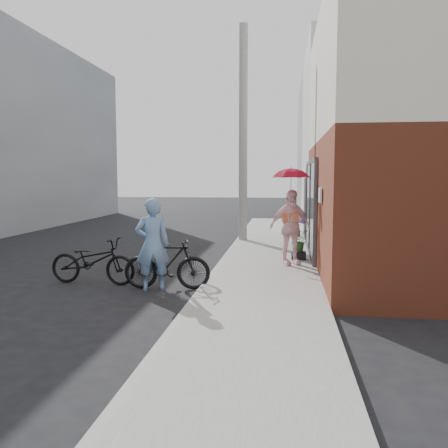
% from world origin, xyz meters
% --- Properties ---
extents(ground, '(80.00, 80.00, 0.00)m').
position_xyz_m(ground, '(0.00, 0.00, 0.00)').
color(ground, black).
rests_on(ground, ground).
extents(sidewalk, '(2.20, 24.00, 0.12)m').
position_xyz_m(sidewalk, '(2.10, 2.00, 0.06)').
color(sidewalk, gray).
rests_on(sidewalk, ground).
extents(curb, '(0.12, 24.00, 0.12)m').
position_xyz_m(curb, '(0.94, 2.00, 0.06)').
color(curb, '#9E9E99').
rests_on(curb, ground).
extents(plaster_building, '(8.00, 6.00, 7.00)m').
position_xyz_m(plaster_building, '(7.20, 9.00, 3.50)').
color(plaster_building, silver).
rests_on(plaster_building, ground).
extents(east_building_far, '(8.00, 8.00, 7.00)m').
position_xyz_m(east_building_far, '(7.20, 16.00, 3.50)').
color(east_building_far, slate).
rests_on(east_building_far, ground).
extents(utility_pole, '(0.28, 0.28, 7.00)m').
position_xyz_m(utility_pole, '(1.10, 6.00, 3.50)').
color(utility_pole, '#9E9E99').
rests_on(utility_pole, ground).
extents(officer, '(0.75, 0.60, 1.78)m').
position_xyz_m(officer, '(-0.05, -0.69, 0.89)').
color(officer, '#6A8FBD').
rests_on(officer, ground).
extents(bike_left, '(1.86, 0.76, 0.96)m').
position_xyz_m(bike_left, '(-1.41, -0.34, 0.48)').
color(bike_left, black).
rests_on(bike_left, ground).
extents(bike_right, '(1.71, 0.56, 1.01)m').
position_xyz_m(bike_right, '(0.20, -0.60, 0.51)').
color(bike_right, black).
rests_on(bike_right, ground).
extents(kimono_woman, '(1.12, 0.83, 1.77)m').
position_xyz_m(kimono_woman, '(2.59, 1.72, 1.01)').
color(kimono_woman, '#FFD5DA').
rests_on(kimono_woman, sidewalk).
extents(parasol, '(0.88, 0.88, 0.78)m').
position_xyz_m(parasol, '(2.59, 1.72, 2.28)').
color(parasol, red).
rests_on(parasol, kimono_woman).
extents(planter, '(0.37, 0.37, 0.19)m').
position_xyz_m(planter, '(2.83, 2.48, 0.21)').
color(planter, black).
rests_on(planter, sidewalk).
extents(potted_plant, '(0.51, 0.44, 0.56)m').
position_xyz_m(potted_plant, '(2.83, 2.48, 0.59)').
color(potted_plant, '#356428').
rests_on(potted_plant, planter).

